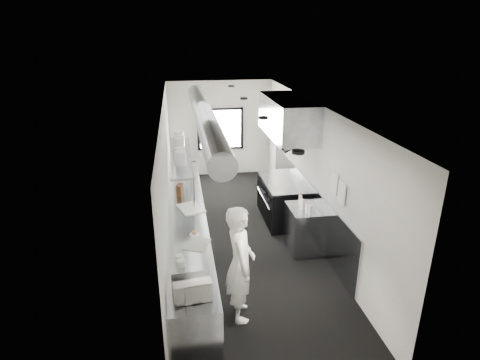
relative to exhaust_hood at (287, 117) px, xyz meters
name	(u,v)px	position (x,y,z in m)	size (l,w,h in m)	color
floor	(242,236)	(-1.10, -0.70, -2.39)	(3.00, 8.00, 0.01)	black
ceiling	(242,106)	(-1.10, -0.70, 0.41)	(3.00, 8.00, 0.01)	silver
wall_back	(220,129)	(-1.10, 3.30, -0.99)	(3.00, 0.02, 2.80)	silver
wall_front	(301,299)	(-1.10, -4.70, -0.99)	(3.00, 0.02, 2.80)	silver
wall_left	(167,179)	(-2.60, -0.70, -0.99)	(0.02, 8.00, 2.80)	silver
wall_right	(313,171)	(0.40, -0.70, -0.99)	(0.02, 8.00, 2.80)	silver
wall_cladding	(305,203)	(0.38, -0.40, -1.84)	(0.03, 5.50, 1.10)	gray
hvac_duct	(204,116)	(-1.80, -0.30, 0.16)	(0.40, 0.40, 6.40)	gray
service_window	(220,129)	(-1.10, 3.26, -0.99)	(1.36, 0.05, 1.25)	white
exhaust_hood	(287,117)	(0.00, 0.00, 0.00)	(0.81, 2.20, 0.88)	gray
prep_counter	(188,232)	(-2.25, -1.20, -1.94)	(0.70, 6.00, 0.90)	gray
pass_shelf	(181,157)	(-2.29, 0.30, -0.86)	(0.45, 3.00, 0.68)	gray
range	(281,200)	(-0.06, 0.00, -1.92)	(0.88, 1.60, 0.94)	black
bottle_station	(305,229)	(0.05, -1.40, -1.94)	(0.65, 0.80, 0.90)	gray
far_work_table	(183,170)	(-2.25, 2.50, -1.94)	(0.70, 1.20, 0.90)	gray
notice_sheet_a	(334,183)	(0.37, -1.90, -0.79)	(0.02, 0.28, 0.38)	white
notice_sheet_b	(342,193)	(0.37, -2.25, -0.84)	(0.02, 0.28, 0.38)	white
line_cook	(240,264)	(-1.52, -3.17, -1.47)	(0.67, 0.44, 1.84)	white
microwave	(192,288)	(-2.26, -3.82, -1.35)	(0.45, 0.34, 0.27)	white
deli_tub_a	(181,263)	(-2.39, -3.06, -1.44)	(0.13, 0.13, 0.09)	silver
deli_tub_b	(180,258)	(-2.41, -2.91, -1.44)	(0.13, 0.13, 0.09)	silver
newspaper	(197,244)	(-2.12, -2.48, -1.49)	(0.34, 0.43, 0.01)	beige
small_plate	(195,235)	(-2.14, -2.15, -1.48)	(0.17, 0.17, 0.01)	silver
pastry	(194,232)	(-2.14, -2.15, -1.43)	(0.08, 0.08, 0.08)	tan
cutting_board	(191,208)	(-2.16, -1.07, -1.48)	(0.42, 0.56, 0.02)	silver
knife_block	(180,190)	(-2.36, -0.38, -1.37)	(0.10, 0.22, 0.24)	brown
plate_stack_a	(181,158)	(-2.30, -0.36, -0.68)	(0.24, 0.24, 0.28)	silver
plate_stack_b	(181,154)	(-2.30, -0.12, -0.68)	(0.22, 0.22, 0.29)	silver
plate_stack_c	(179,144)	(-2.32, 0.53, -0.64)	(0.26, 0.26, 0.36)	silver
plate_stack_d	(179,139)	(-2.32, 1.01, -0.65)	(0.22, 0.22, 0.34)	silver
squeeze_bottle_a	(310,210)	(0.03, -1.70, -1.39)	(0.06, 0.06, 0.19)	silver
squeeze_bottle_b	(307,208)	(0.01, -1.59, -1.41)	(0.05, 0.05, 0.16)	silver
squeeze_bottle_c	(302,204)	(-0.04, -1.42, -1.39)	(0.07, 0.07, 0.20)	silver
squeeze_bottle_d	(300,200)	(-0.02, -1.23, -1.39)	(0.07, 0.07, 0.20)	silver
squeeze_bottle_e	(300,199)	(0.01, -1.14, -1.41)	(0.06, 0.06, 0.17)	silver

